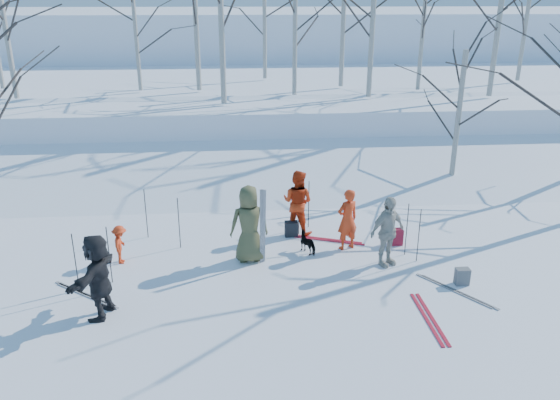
{
  "coord_description": "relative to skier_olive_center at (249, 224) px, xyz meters",
  "views": [
    {
      "loc": [
        -1.04,
        -10.98,
        5.96
      ],
      "look_at": [
        0.0,
        1.5,
        1.3
      ],
      "focal_mm": 35.0,
      "sensor_mm": 36.0,
      "label": 1
    }
  ],
  "objects": [
    {
      "name": "ski_pole_c",
      "position": [
        1.35,
        1.43,
        -0.27
      ],
      "size": [
        0.02,
        0.02,
        1.34
      ],
      "primitive_type": "cylinder",
      "color": "black",
      "rests_on": "ground"
    },
    {
      "name": "backpack_dark",
      "position": [
        1.14,
        1.34,
        -0.74
      ],
      "size": [
        0.34,
        0.24,
        0.4
      ],
      "primitive_type": "cube",
      "color": "black",
      "rests_on": "ground"
    },
    {
      "name": "ski_pair_c",
      "position": [
        2.05,
        0.99,
        -0.93
      ],
      "size": [
        1.45,
        2.03,
        0.02
      ],
      "primitive_type": null,
      "rotation": [
        0.0,
        0.0,
        1.21
      ],
      "color": "#A81829",
      "rests_on": "ground"
    },
    {
      "name": "birch_plateau_h",
      "position": [
        1.27,
        15.54,
        4.11
      ],
      "size": [
        4.59,
        4.59,
        5.7
      ],
      "primitive_type": null,
      "color": "silver",
      "rests_on": "snow_plateau"
    },
    {
      "name": "snow_ramp",
      "position": [
        0.78,
        6.11,
        -0.79
      ],
      "size": [
        70.0,
        9.49,
        4.12
      ],
      "primitive_type": "cube",
      "rotation": [
        0.3,
        0.0,
        0.0
      ],
      "color": "white",
      "rests_on": "ground"
    },
    {
      "name": "far_hill",
      "position": [
        0.78,
        37.11,
        1.06
      ],
      "size": [
        90.0,
        30.0,
        6.0
      ],
      "primitive_type": "cube",
      "color": "white",
      "rests_on": "ground"
    },
    {
      "name": "ski_pole_d",
      "position": [
        3.82,
        -0.02,
        -0.27
      ],
      "size": [
        0.02,
        0.02,
        1.34
      ],
      "primitive_type": "cylinder",
      "color": "black",
      "rests_on": "ground"
    },
    {
      "name": "ski_pair_b",
      "position": [
        -3.55,
        -1.38,
        -0.93
      ],
      "size": [
        2.03,
        2.09,
        0.02
      ],
      "primitive_type": null,
      "rotation": [
        0.0,
        0.0,
        0.92
      ],
      "color": "silver",
      "rests_on": "ground"
    },
    {
      "name": "birch_plateau_k",
      "position": [
        10.08,
        9.65,
        4.84
      ],
      "size": [
        5.61,
        5.61,
        7.15
      ],
      "primitive_type": null,
      "color": "silver",
      "rests_on": "snow_plateau"
    },
    {
      "name": "ground",
      "position": [
        0.78,
        -0.89,
        -0.94
      ],
      "size": [
        120.0,
        120.0,
        0.0
      ],
      "primitive_type": "plane",
      "color": "white",
      "rests_on": "ground"
    },
    {
      "name": "birch_plateau_i",
      "position": [
        7.7,
        11.46,
        3.57
      ],
      "size": [
        3.84,
        3.84,
        4.63
      ],
      "primitive_type": null,
      "color": "silver",
      "rests_on": "snow_plateau"
    },
    {
      "name": "backpack_grey",
      "position": [
        4.63,
        -1.57,
        -0.75
      ],
      "size": [
        0.3,
        0.2,
        0.38
      ],
      "primitive_type": "cube",
      "color": "#54575C",
      "rests_on": "ground"
    },
    {
      "name": "ski_pair_a",
      "position": [
        4.38,
        -1.88,
        -0.93
      ],
      "size": [
        1.98,
        2.09,
        0.02
      ],
      "primitive_type": null,
      "rotation": [
        0.0,
        0.0,
        0.61
      ],
      "color": "silver",
      "rests_on": "ground"
    },
    {
      "name": "skier_grey_west",
      "position": [
        -3.01,
        -2.19,
        -0.07
      ],
      "size": [
        0.91,
        1.69,
        1.74
      ],
      "primitive_type": "imported",
      "rotation": [
        0.0,
        0.0,
        4.46
      ],
      "color": "black",
      "rests_on": "ground"
    },
    {
      "name": "birch_plateau_a",
      "position": [
        -8.89,
        10.65,
        4.36
      ],
      "size": [
        4.94,
        4.94,
        6.2
      ],
      "primitive_type": null,
      "color": "silver",
      "rests_on": "snow_plateau"
    },
    {
      "name": "snow_plateau",
      "position": [
        0.78,
        16.11,
        0.06
      ],
      "size": [
        70.0,
        18.0,
        2.2
      ],
      "primitive_type": "cube",
      "color": "white",
      "rests_on": "ground"
    },
    {
      "name": "ski_pole_i",
      "position": [
        -3.34,
        -1.3,
        -0.27
      ],
      "size": [
        0.02,
        0.02,
        1.34
      ],
      "primitive_type": "cylinder",
      "color": "black",
      "rests_on": "ground"
    },
    {
      "name": "birch_plateau_c",
      "position": [
        13.39,
        13.79,
        4.18
      ],
      "size": [
        4.69,
        4.69,
        5.85
      ],
      "primitive_type": null,
      "color": "silver",
      "rests_on": "snow_plateau"
    },
    {
      "name": "birch_plateau_d",
      "position": [
        4.55,
        12.73,
        4.47
      ],
      "size": [
        5.09,
        5.09,
        6.42
      ],
      "primitive_type": null,
      "color": "silver",
      "rests_on": "snow_plateau"
    },
    {
      "name": "ski_pole_f",
      "position": [
        -2.65,
        1.56,
        -0.27
      ],
      "size": [
        0.02,
        0.02,
        1.34
      ],
      "primitive_type": "cylinder",
      "color": "black",
      "rests_on": "ground"
    },
    {
      "name": "birch_plateau_f",
      "position": [
        2.21,
        10.6,
        3.9
      ],
      "size": [
        4.3,
        4.3,
        5.29
      ],
      "primitive_type": null,
      "color": "silver",
      "rests_on": "snow_plateau"
    },
    {
      "name": "upright_ski_left",
      "position": [
        0.28,
        -0.21,
        0.01
      ],
      "size": [
        0.09,
        0.16,
        1.9
      ],
      "primitive_type": "cube",
      "rotation": [
        0.07,
        0.0,
        0.12
      ],
      "color": "silver",
      "rests_on": "ground"
    },
    {
      "name": "birch_plateau_e",
      "position": [
        5.14,
        9.85,
        4.45
      ],
      "size": [
        5.06,
        5.06,
        6.37
      ],
      "primitive_type": null,
      "color": "silver",
      "rests_on": "snow_plateau"
    },
    {
      "name": "ski_pole_b",
      "position": [
        1.67,
        1.88,
        -0.27
      ],
      "size": [
        0.02,
        0.02,
        1.34
      ],
      "primitive_type": "cylinder",
      "color": "black",
      "rests_on": "ground"
    },
    {
      "name": "ski_pole_e",
      "position": [
        -3.73,
        -1.16,
        -0.27
      ],
      "size": [
        0.02,
        0.02,
        1.34
      ],
      "primitive_type": "cylinder",
      "color": "black",
      "rests_on": "ground"
    },
    {
      "name": "skier_red_north",
      "position": [
        2.45,
        0.46,
        -0.15
      ],
      "size": [
        0.67,
        0.56,
        1.57
      ],
      "primitive_type": "imported",
      "rotation": [
        0.0,
        0.0,
        3.52
      ],
      "color": "red",
      "rests_on": "ground"
    },
    {
      "name": "birch_plateau_b",
      "position": [
        -4.29,
        12.25,
        3.44
      ],
      "size": [
        3.65,
        3.65,
        4.36
      ],
      "primitive_type": null,
      "color": "silver",
      "rests_on": "snow_plateau"
    },
    {
      "name": "skier_red_seated",
      "position": [
        -3.06,
        0.12,
        -0.47
      ],
      "size": [
        0.37,
        0.62,
        0.94
      ],
      "primitive_type": "imported",
      "rotation": [
        0.0,
        0.0,
        1.6
      ],
      "color": "red",
      "rests_on": "ground"
    },
    {
      "name": "upright_ski_right",
      "position": [
        0.34,
        -0.2,
        0.01
      ],
      "size": [
        0.11,
        0.23,
        1.89
      ],
      "primitive_type": "cube",
      "rotation": [
        0.1,
        0.0,
        0.17
      ],
      "color": "silver",
      "rests_on": "ground"
    },
    {
      "name": "birch_edge_e",
      "position": [
        6.83,
        4.78,
        1.29
      ],
      "size": [
        3.73,
        3.73,
        4.47
      ],
      "primitive_type": null,
      "color": "silver",
      "rests_on": "ground"
    },
    {
      "name": "ski_pole_h",
      "position": [
        3.99,
        -0.4,
        -0.27
      ],
      "size": [
        0.02,
        0.02,
        1.34
      ],
      "primitive_type": "cylinder",
      "color": "black",
      "rests_on": "ground"
    },
    {
      "name": "skier_cream_east",
      "position": [
        3.2,
        -0.49,
        -0.09
      ],
      "size": [
        1.07,
        0.84,
        1.7
      ],
      "primitive_type": "imported",
      "rotation": [
        0.0,
        0.0,
        0.5
      ],
      "color": "beige",
      "rests_on": "ground"
    },
    {
      "name": "ski_pole_g",
      "position": [
        -3.09,
        -0.85,
        -0.27
      ],
      "size": [
        0.02,
        0.02,
        1.34
      ],
      "primitive_type": "cylinder",
      "color": "black",
      "rests_on": "ground"
    },
    {
      "name": "skier_redor_behind",
      "position": [
        1.33,
        1.56,
        -0.07
      ],
      "size": [
        1.07,
        1.01,
        1.74
      ],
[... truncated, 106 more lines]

